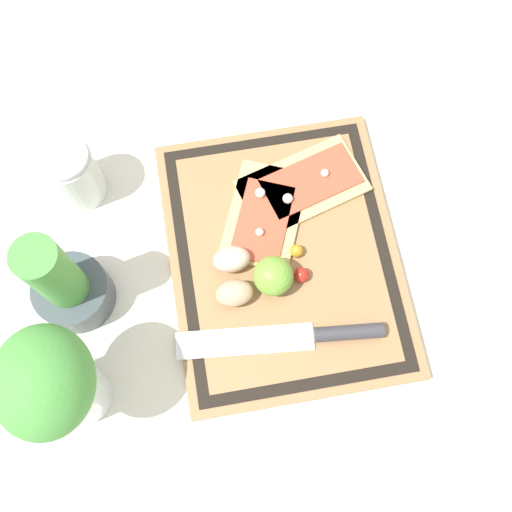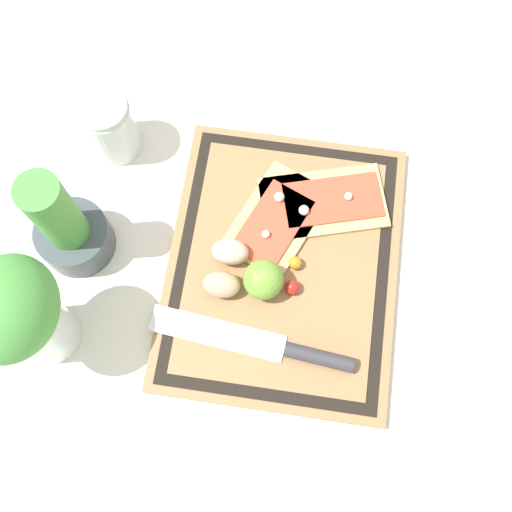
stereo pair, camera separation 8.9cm
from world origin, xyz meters
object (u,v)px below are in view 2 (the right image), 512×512
Objects in this scene: pizza_slice_far at (277,220)px; sauce_jar at (112,129)px; cherry_tomato_yellow at (297,266)px; herb_pot at (69,229)px; knife at (286,349)px; herb_glass at (21,315)px; cherry_tomato_red at (294,287)px; egg_brown at (223,285)px; pizza_slice_near at (327,202)px; egg_pink at (232,252)px; lime at (265,280)px.

sauce_jar is at bearing 69.41° from pizza_slice_far.
sauce_jar is (0.18, 0.32, 0.02)m from cherry_tomato_yellow.
herb_pot is at bearing 90.93° from cherry_tomato_yellow.
herb_pot reaches higher than knife.
herb_glass reaches higher than pizza_slice_far.
herb_pot reaches higher than cherry_tomato_red.
pizza_slice_near is at bearing -40.69° from egg_brown.
herb_pot is at bearing 107.65° from pizza_slice_near.
pizza_slice_far is 0.39m from herb_glass.
egg_pink reaches higher than knife.
pizza_slice_near is 0.17m from lime.
egg_pink is at bearing 55.61° from lime.
cherry_tomato_red is (-0.10, -0.04, 0.01)m from pizza_slice_far.
cherry_tomato_yellow is 0.10× the size of herb_pot.
lime reaches higher than cherry_tomato_red.
cherry_tomato_red is 1.11× the size of cherry_tomato_yellow.
pizza_slice_far is at bearing -110.59° from sauce_jar.
herb_glass is at bearing 175.69° from sauce_jar.
herb_glass is at bearing 124.99° from pizza_slice_near.
herb_glass is (-0.15, 0.24, 0.10)m from egg_pink.
knife and cherry_tomato_red have the same top height.
knife is at bearing -133.48° from sauce_jar.
pizza_slice_far is 3.31× the size of lime.
egg_brown is 0.28× the size of herb_pot.
pizza_slice_far reaches higher than knife.
pizza_slice_near is 3.62× the size of lime.
pizza_slice_far is 0.11m from cherry_tomato_red.
pizza_slice_near is 10.77× the size of cherry_tomato_yellow.
egg_pink reaches higher than pizza_slice_far.
knife is 0.16m from egg_pink.
egg_pink is at bearing 87.75° from cherry_tomato_yellow.
egg_pink is at bearing -128.15° from sauce_jar.
lime is 0.52× the size of sauce_jar.
pizza_slice_far is 0.87× the size of herb_glass.
cherry_tomato_yellow is (0.05, -0.10, -0.01)m from egg_brown.
cherry_tomato_yellow is (-0.11, 0.03, 0.00)m from pizza_slice_near.
herb_pot reaches higher than cherry_tomato_yellow.
herb_pot is (0.04, 0.23, 0.03)m from egg_brown.
egg_pink reaches higher than cherry_tomato_yellow.
herb_glass reaches higher than cherry_tomato_yellow.
herb_glass is (-0.15, 0.01, 0.06)m from herb_pot.
pizza_slice_far is 0.97× the size of herb_pot.
pizza_slice_near is at bearing -16.85° from cherry_tomato_yellow.
egg_pink is at bearing 129.14° from pizza_slice_near.
knife is at bearing -179.60° from cherry_tomato_yellow.
cherry_tomato_red is (0.00, -0.04, -0.02)m from lime.
herb_glass reaches higher than egg_brown.
herb_glass is at bearing 111.38° from lime.
egg_pink is at bearing -4.90° from egg_brown.
egg_pink is 0.25× the size of herb_glass.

